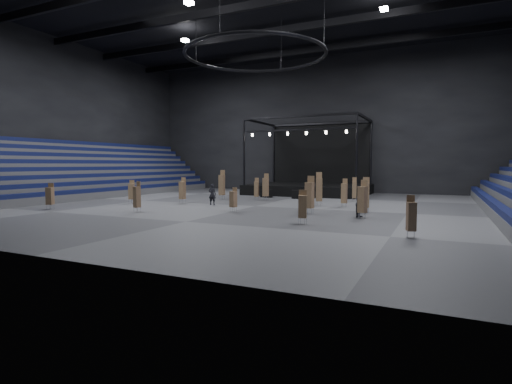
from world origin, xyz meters
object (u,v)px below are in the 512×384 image
at_px(chair_stack_9, 266,187).
at_px(chair_stack_14, 222,184).
at_px(chair_stack_6, 354,189).
at_px(chair_stack_12, 411,216).
at_px(chair_stack_8, 344,193).
at_px(chair_stack_4, 363,199).
at_px(chair_stack_2, 233,199).
at_px(chair_stack_3, 310,194).
at_px(stage, 311,182).
at_px(flight_case_right, 310,194).
at_px(chair_stack_1, 131,191).
at_px(crew_member, 361,203).
at_px(chair_stack_15, 303,206).
at_px(chair_stack_5, 182,190).
at_px(flight_case_mid, 298,194).
at_px(chair_stack_13, 50,195).
at_px(man_center, 212,194).
at_px(chair_stack_11, 319,189).
at_px(chair_stack_0, 137,196).
at_px(chair_stack_7, 366,195).
at_px(chair_stack_10, 257,189).
at_px(flight_case_left, 266,193).

bearing_deg(chair_stack_9, chair_stack_14, -171.58).
distance_m(chair_stack_6, chair_stack_12, 19.43).
bearing_deg(chair_stack_14, chair_stack_9, 6.14).
bearing_deg(chair_stack_8, chair_stack_4, -61.27).
height_order(chair_stack_2, chair_stack_3, chair_stack_3).
height_order(chair_stack_8, chair_stack_9, chair_stack_9).
distance_m(stage, chair_stack_14, 12.97).
xyz_separation_m(flight_case_right, chair_stack_1, (-13.36, -13.02, 0.74)).
height_order(chair_stack_2, crew_member, crew_member).
relative_size(chair_stack_9, chair_stack_15, 1.29).
bearing_deg(chair_stack_12, chair_stack_5, 133.33).
relative_size(flight_case_mid, flight_case_right, 1.07).
distance_m(chair_stack_2, chair_stack_4, 9.74).
xyz_separation_m(chair_stack_12, chair_stack_13, (-27.46, 0.91, 0.04)).
height_order(flight_case_right, man_center, man_center).
relative_size(chair_stack_5, chair_stack_12, 1.14).
bearing_deg(chair_stack_15, chair_stack_6, 74.00).
height_order(chair_stack_11, crew_member, chair_stack_11).
bearing_deg(chair_stack_4, chair_stack_6, 122.88).
distance_m(flight_case_mid, chair_stack_4, 15.99).
xyz_separation_m(chair_stack_2, chair_stack_14, (-6.41, 9.36, 0.53)).
bearing_deg(chair_stack_0, chair_stack_7, 33.49).
distance_m(chair_stack_7, chair_stack_10, 13.62).
bearing_deg(man_center, chair_stack_0, 61.72).
xyz_separation_m(chair_stack_1, chair_stack_14, (5.41, 7.53, 0.39)).
distance_m(chair_stack_1, chair_stack_13, 7.13).
relative_size(chair_stack_13, chair_stack_14, 0.70).
xyz_separation_m(chair_stack_1, chair_stack_9, (10.08, 8.34, 0.24)).
relative_size(flight_case_left, chair_stack_12, 0.61).
xyz_separation_m(flight_case_right, man_center, (-5.78, -10.99, 0.53)).
distance_m(stage, flight_case_left, 7.93).
xyz_separation_m(chair_stack_6, chair_stack_15, (0.15, -16.47, -0.07)).
bearing_deg(man_center, chair_stack_9, -120.87).
relative_size(chair_stack_6, chair_stack_8, 0.97).
xyz_separation_m(chair_stack_3, chair_stack_12, (7.45, -6.91, -0.35)).
relative_size(chair_stack_4, chair_stack_7, 0.97).
distance_m(chair_stack_13, chair_stack_15, 21.18).
xyz_separation_m(chair_stack_1, chair_stack_12, (25.02, -7.60, -0.05)).
bearing_deg(chair_stack_3, chair_stack_6, 91.77).
distance_m(chair_stack_4, chair_stack_10, 15.78).
height_order(flight_case_right, chair_stack_4, chair_stack_4).
xyz_separation_m(stage, flight_case_left, (-2.83, -7.34, -1.01)).
bearing_deg(chair_stack_10, chair_stack_12, -58.98).
relative_size(chair_stack_11, chair_stack_13, 1.39).
bearing_deg(chair_stack_9, chair_stack_6, 14.27).
distance_m(chair_stack_10, man_center, 6.33).
bearing_deg(chair_stack_14, flight_case_mid, 25.95).
xyz_separation_m(chair_stack_5, chair_stack_8, (14.58, 2.91, -0.02)).
height_order(flight_case_right, chair_stack_8, chair_stack_8).
relative_size(chair_stack_4, chair_stack_5, 1.07).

